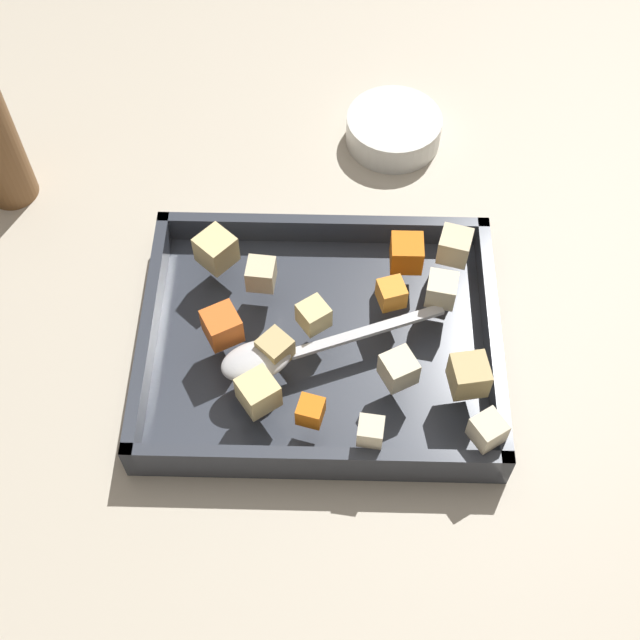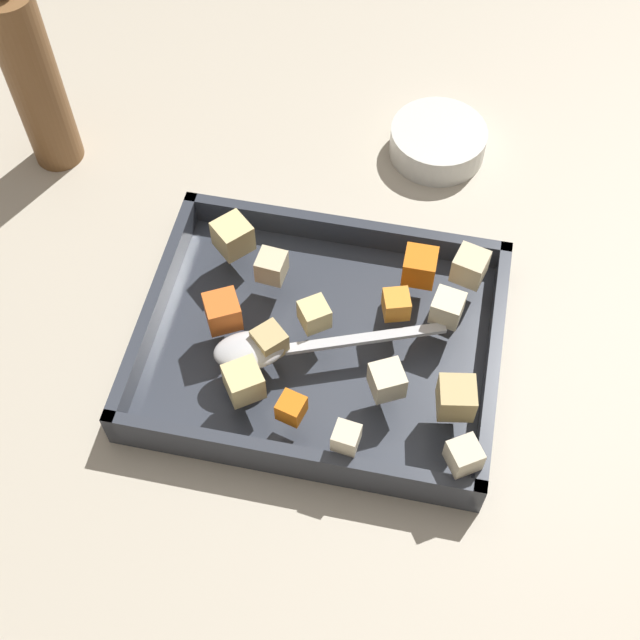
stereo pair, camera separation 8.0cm
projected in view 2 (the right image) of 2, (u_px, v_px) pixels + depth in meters
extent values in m
plane|color=#BCB29E|center=(318.00, 335.00, 0.88)|extent=(4.00, 4.00, 0.00)
cube|color=#333842|center=(320.00, 347.00, 0.86)|extent=(0.35, 0.28, 0.01)
cube|color=#333842|center=(345.00, 230.00, 0.91)|extent=(0.35, 0.01, 0.03)
cube|color=#333842|center=(290.00, 457.00, 0.77)|extent=(0.35, 0.01, 0.03)
cube|color=#333842|center=(492.00, 364.00, 0.82)|extent=(0.01, 0.28, 0.03)
cube|color=#333842|center=(155.00, 306.00, 0.86)|extent=(0.01, 0.28, 0.03)
cube|color=orange|center=(420.00, 266.00, 0.85)|extent=(0.03, 0.03, 0.03)
cube|color=orange|center=(287.00, 407.00, 0.77)|extent=(0.03, 0.03, 0.02)
cube|color=orange|center=(223.00, 311.00, 0.82)|extent=(0.04, 0.04, 0.03)
cube|color=orange|center=(396.00, 304.00, 0.83)|extent=(0.03, 0.03, 0.02)
cube|color=#E0CC89|center=(244.00, 382.00, 0.78)|extent=(0.04, 0.04, 0.03)
cube|color=beige|center=(387.00, 380.00, 0.78)|extent=(0.04, 0.04, 0.03)
cube|color=beige|center=(447.00, 308.00, 0.82)|extent=(0.03, 0.03, 0.03)
cube|color=tan|center=(270.00, 342.00, 0.80)|extent=(0.04, 0.04, 0.03)
cube|color=beige|center=(470.00, 266.00, 0.85)|extent=(0.04, 0.04, 0.03)
cube|color=#E0CC89|center=(316.00, 315.00, 0.82)|extent=(0.04, 0.04, 0.03)
cube|color=beige|center=(272.00, 266.00, 0.85)|extent=(0.03, 0.03, 0.03)
cube|color=#E0CC89|center=(233.00, 236.00, 0.87)|extent=(0.05, 0.05, 0.03)
cube|color=tan|center=(456.00, 398.00, 0.77)|extent=(0.04, 0.04, 0.03)
cube|color=beige|center=(464.00, 456.00, 0.74)|extent=(0.04, 0.04, 0.03)
cube|color=beige|center=(346.00, 437.00, 0.75)|extent=(0.03, 0.03, 0.02)
ellipsoid|color=silver|center=(249.00, 350.00, 0.80)|extent=(0.08, 0.06, 0.02)
cube|color=silver|center=(366.00, 338.00, 0.82)|extent=(0.15, 0.06, 0.01)
cylinder|color=brown|center=(35.00, 83.00, 0.92)|extent=(0.06, 0.06, 0.22)
cylinder|color=silver|center=(438.00, 141.00, 1.00)|extent=(0.11, 0.11, 0.04)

